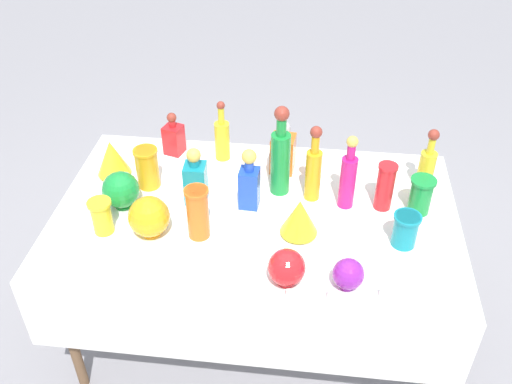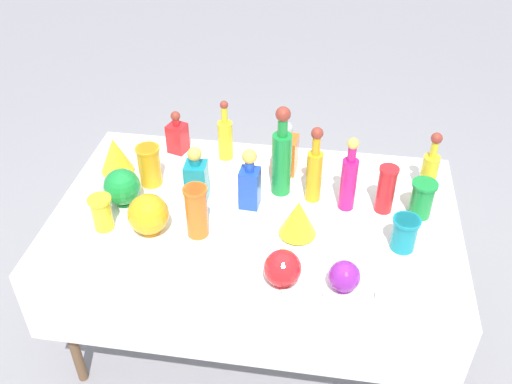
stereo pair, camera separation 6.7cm
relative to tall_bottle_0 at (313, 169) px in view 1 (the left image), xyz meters
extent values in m
plane|color=gray|center=(-0.23, -0.12, -0.91)|extent=(40.00, 40.00, 0.00)
cube|color=white|center=(-0.23, -0.12, -0.16)|extent=(1.69, 1.02, 0.03)
cube|color=white|center=(-0.23, -0.64, -0.33)|extent=(1.69, 0.01, 0.35)
cylinder|color=brown|center=(-0.97, -0.53, -0.54)|extent=(0.04, 0.04, 0.73)
cylinder|color=brown|center=(0.52, -0.53, -0.54)|extent=(0.04, 0.04, 0.73)
cylinder|color=brown|center=(-0.97, 0.29, -0.54)|extent=(0.04, 0.04, 0.73)
cylinder|color=brown|center=(0.52, 0.29, -0.54)|extent=(0.04, 0.04, 0.73)
cylinder|color=orange|center=(0.00, 0.00, -0.03)|extent=(0.07, 0.07, 0.23)
cylinder|color=orange|center=(0.00, 0.00, 0.12)|extent=(0.03, 0.03, 0.08)
sphere|color=maroon|center=(0.00, 0.00, 0.18)|extent=(0.05, 0.05, 0.05)
cylinder|color=#198C38|center=(-0.14, 0.03, -0.01)|extent=(0.08, 0.08, 0.29)
cylinder|color=#198C38|center=(-0.14, 0.03, 0.18)|extent=(0.04, 0.04, 0.08)
sphere|color=maroon|center=(-0.14, 0.03, 0.24)|extent=(0.06, 0.06, 0.06)
cylinder|color=yellow|center=(0.49, 0.13, -0.06)|extent=(0.07, 0.07, 0.18)
cylinder|color=yellow|center=(0.49, 0.13, 0.07)|extent=(0.03, 0.03, 0.08)
sphere|color=maroon|center=(0.49, 0.13, 0.12)|extent=(0.05, 0.05, 0.05)
cylinder|color=#C61972|center=(0.14, -0.04, -0.03)|extent=(0.07, 0.07, 0.24)
cylinder|color=#C61972|center=(0.14, -0.04, 0.12)|extent=(0.03, 0.03, 0.07)
sphere|color=gold|center=(0.14, -0.04, 0.17)|extent=(0.05, 0.05, 0.05)
cylinder|color=yellow|center=(-0.43, 0.26, -0.05)|extent=(0.07, 0.07, 0.19)
cylinder|color=yellow|center=(-0.43, 0.26, 0.08)|extent=(0.03, 0.03, 0.08)
sphere|color=maroon|center=(-0.43, 0.26, 0.13)|extent=(0.04, 0.04, 0.04)
cube|color=blue|center=(-0.26, -0.09, -0.06)|extent=(0.09, 0.09, 0.18)
cylinder|color=blue|center=(-0.26, -0.09, 0.06)|extent=(0.04, 0.04, 0.05)
sphere|color=gold|center=(-0.26, -0.09, 0.10)|extent=(0.06, 0.06, 0.06)
cube|color=orange|center=(-0.14, 0.19, -0.06)|extent=(0.11, 0.11, 0.18)
cylinder|color=orange|center=(-0.14, 0.19, 0.04)|extent=(0.04, 0.04, 0.03)
sphere|color=#B2B2B7|center=(-0.14, 0.19, 0.08)|extent=(0.06, 0.06, 0.06)
cube|color=red|center=(-0.67, 0.28, -0.08)|extent=(0.10, 0.10, 0.14)
cylinder|color=red|center=(-0.67, 0.28, 0.01)|extent=(0.03, 0.03, 0.03)
sphere|color=maroon|center=(-0.67, 0.28, 0.04)|extent=(0.05, 0.05, 0.05)
cube|color=teal|center=(-0.49, -0.08, -0.06)|extent=(0.09, 0.09, 0.18)
cylinder|color=teal|center=(-0.49, -0.08, 0.05)|extent=(0.04, 0.04, 0.03)
sphere|color=gold|center=(-0.49, -0.08, 0.08)|extent=(0.06, 0.06, 0.06)
cylinder|color=teal|center=(0.37, -0.26, -0.08)|extent=(0.10, 0.10, 0.14)
cylinder|color=teal|center=(0.37, -0.26, -0.01)|extent=(0.11, 0.11, 0.01)
cylinder|color=orange|center=(-0.44, -0.30, -0.04)|extent=(0.09, 0.09, 0.23)
cylinder|color=orange|center=(-0.44, -0.30, 0.07)|extent=(0.10, 0.10, 0.01)
cylinder|color=orange|center=(-0.72, 0.00, -0.05)|extent=(0.10, 0.10, 0.19)
cylinder|color=orange|center=(-0.72, 0.00, 0.03)|extent=(0.11, 0.11, 0.01)
cylinder|color=yellow|center=(-0.82, -0.32, -0.07)|extent=(0.08, 0.08, 0.15)
cylinder|color=yellow|center=(-0.82, -0.32, -0.01)|extent=(0.10, 0.10, 0.01)
cylinder|color=#198C38|center=(0.45, -0.04, -0.07)|extent=(0.09, 0.09, 0.16)
cylinder|color=#198C38|center=(0.45, -0.04, 0.01)|extent=(0.11, 0.11, 0.01)
cylinder|color=red|center=(0.30, -0.03, -0.04)|extent=(0.07, 0.07, 0.21)
cylinder|color=red|center=(0.30, -0.03, 0.06)|extent=(0.08, 0.08, 0.01)
cylinder|color=yellow|center=(-0.04, -0.25, -0.14)|extent=(0.07, 0.07, 0.01)
cone|color=yellow|center=(-0.04, -0.25, -0.06)|extent=(0.15, 0.15, 0.15)
cylinder|color=yellow|center=(-0.90, 0.06, -0.14)|extent=(0.09, 0.09, 0.01)
cone|color=yellow|center=(-0.90, 0.06, -0.05)|extent=(0.15, 0.15, 0.17)
cylinder|color=orange|center=(-0.63, -0.32, -0.15)|extent=(0.07, 0.07, 0.01)
sphere|color=orange|center=(-0.63, -0.32, -0.06)|extent=(0.16, 0.16, 0.16)
cylinder|color=red|center=(-0.07, -0.52, -0.15)|extent=(0.06, 0.06, 0.01)
sphere|color=red|center=(-0.07, -0.52, -0.07)|extent=(0.14, 0.14, 0.14)
cylinder|color=#198C38|center=(-0.79, -0.15, -0.15)|extent=(0.07, 0.07, 0.01)
sphere|color=#198C38|center=(-0.79, -0.15, -0.06)|extent=(0.16, 0.16, 0.16)
cylinder|color=purple|center=(0.15, -0.51, -0.15)|extent=(0.05, 0.05, 0.01)
sphere|color=purple|center=(0.15, -0.51, -0.08)|extent=(0.11, 0.11, 0.11)
cube|color=white|center=(0.29, -0.55, -0.13)|extent=(0.06, 0.03, 0.04)
cube|color=white|center=(0.11, -0.59, -0.13)|extent=(0.06, 0.03, 0.04)
cube|color=white|center=(-0.04, -0.58, -0.13)|extent=(0.05, 0.02, 0.04)
camera|label=1|loc=(-0.01, -1.97, 1.38)|focal=40.00mm
camera|label=2|loc=(0.05, -1.96, 1.38)|focal=40.00mm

